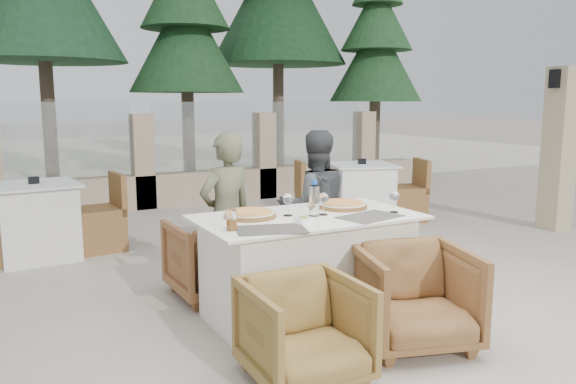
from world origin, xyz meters
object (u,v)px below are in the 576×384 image
beer_glass_left (232,220)px  armchair_near_left (305,331)px  bg_table_b (361,193)px  dining_table (307,267)px  beer_glass_right (314,197)px  diner_left (226,216)px  diner_right (315,207)px  armchair_far_left (214,257)px  olive_dish (303,219)px  pizza_right (343,205)px  wine_glass_centre (288,203)px  pizza_left (250,214)px  wine_glass_near (323,202)px  wine_glass_corner (394,200)px  bg_table_a (37,221)px  water_bottle (314,198)px  armchair_near_right (414,297)px  armchair_far_right (305,243)px

beer_glass_left → armchair_near_left: bearing=-75.2°
armchair_near_left → bg_table_b: bg_table_b is taller
dining_table → beer_glass_right: (0.22, 0.29, 0.46)m
armchair_near_left → diner_left: (0.14, 1.51, 0.38)m
diner_right → bg_table_b: diner_right is taller
beer_glass_left → armchair_far_left: bearing=76.6°
olive_dish → diner_left: diner_left is taller
diner_right → pizza_right: bearing=97.1°
wine_glass_centre → diner_left: diner_left is taller
beer_glass_left → diner_right: bearing=37.3°
pizza_left → armchair_near_left: 1.08m
wine_glass_near → pizza_right: bearing=30.3°
diner_right → pizza_left: bearing=48.8°
dining_table → wine_glass_corner: wine_glass_corner is taller
bg_table_a → diner_right: bearing=-47.6°
bg_table_b → wine_glass_corner: bearing=-102.7°
water_bottle → wine_glass_centre: bearing=151.6°
beer_glass_left → diner_right: 1.44m
wine_glass_corner → bg_table_a: wine_glass_corner is taller
wine_glass_centre → armchair_near_right: (0.51, -0.80, -0.53)m
beer_glass_left → olive_dish: (0.52, -0.02, -0.05)m
bg_table_a → bg_table_b: 3.94m
pizza_right → beer_glass_left: 1.09m
pizza_left → diner_right: 1.04m
water_bottle → armchair_near_right: water_bottle is taller
armchair_far_right → wine_glass_centre: bearing=74.8°
wine_glass_near → beer_glass_right: wine_glass_near is taller
armchair_near_left → bg_table_a: (-1.14, 3.48, 0.09)m
pizza_right → wine_glass_corner: 0.41m
armchair_near_right → bg_table_b: bearing=76.4°
wine_glass_near → bg_table_a: wine_glass_near is taller
pizza_left → armchair_near_left: size_ratio=0.56×
water_bottle → bg_table_b: water_bottle is taller
armchair_near_right → armchair_far_right: bearing=103.1°
beer_glass_left → beer_glass_right: 1.00m
pizza_left → wine_glass_corner: bearing=-18.4°
armchair_far_left → diner_right: diner_right is taller
wine_glass_corner → beer_glass_left: 1.29m
armchair_far_left → bg_table_a: size_ratio=0.43×
diner_right → wine_glass_corner: bearing=115.4°
beer_glass_right → beer_glass_left: bearing=-152.4°
pizza_left → bg_table_a: pizza_left is taller
wine_glass_corner → armchair_near_right: bearing=-114.4°
pizza_left → armchair_far_left: (-0.04, 0.65, -0.48)m
olive_dish → water_bottle: bearing=41.5°
dining_table → armchair_far_right: (0.48, 0.87, -0.08)m
water_bottle → diner_left: bearing=118.4°
dining_table → bg_table_a: bearing=121.5°
dining_table → beer_glass_right: bearing=52.2°
olive_dish → armchair_near_right: olive_dish is taller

